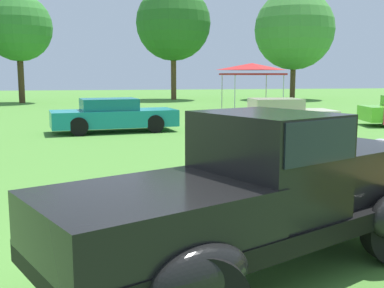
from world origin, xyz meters
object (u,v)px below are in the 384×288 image
at_px(feature_pickup_truck, 260,193).
at_px(show_car_cream, 279,116).
at_px(canopy_tent_center_field, 252,68).
at_px(show_car_teal, 113,116).

height_order(feature_pickup_truck, show_car_cream, feature_pickup_truck).
bearing_deg(canopy_tent_center_field, show_car_cream, -102.00).
bearing_deg(show_car_cream, feature_pickup_truck, -112.18).
bearing_deg(feature_pickup_truck, show_car_cream, 67.82).
bearing_deg(canopy_tent_center_field, show_car_teal, -134.39).
distance_m(feature_pickup_truck, show_car_teal, 12.86).
bearing_deg(show_car_cream, show_car_teal, 168.66).
xyz_separation_m(feature_pickup_truck, show_car_cream, (4.74, 11.62, -0.27)).
xyz_separation_m(feature_pickup_truck, canopy_tent_center_field, (6.70, 20.85, 1.55)).
relative_size(show_car_teal, canopy_tent_center_field, 1.55).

